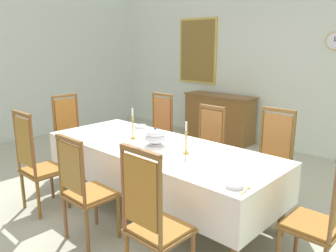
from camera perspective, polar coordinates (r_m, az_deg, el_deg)
The scene contains 23 objects.
ground at distance 4.21m, azimuth 0.00°, elevation -13.11°, with size 8.16×6.07×0.04m, color #B1B19B.
back_wall at distance 6.36m, azimuth 19.71°, elevation 11.76°, with size 8.16×0.08×3.50m, color silver.
left_wall at distance 7.23m, azimuth -25.15°, elevation 11.42°, with size 0.08×6.07×3.50m, color silver.
dining_table at distance 3.82m, azimuth -1.76°, elevation -4.36°, with size 2.80×1.09×0.76m.
tablecloth at distance 3.83m, azimuth -1.76°, elevation -4.92°, with size 2.82×1.11×0.43m.
chair_south_a at distance 4.09m, azimuth -21.19°, elevation -5.70°, with size 0.44×0.42×1.18m.
chair_north_a at distance 5.15m, azimuth -1.88°, elevation -0.94°, with size 0.44×0.42×1.15m.
chair_south_b at distance 3.34m, azimuth -13.92°, elevation -10.13°, with size 0.44×0.42×1.07m.
chair_north_b at distance 4.57m, azimuth 6.33°, elevation -3.25°, with size 0.44×0.42×1.07m.
chair_south_c at distance 2.66m, azimuth -2.53°, elevation -15.45°, with size 0.44×0.42×1.17m.
chair_north_c at distance 4.11m, azimuth 16.90°, elevation -5.35°, with size 0.44×0.42×1.16m.
chair_head_west at distance 5.24m, azimuth -15.94°, elevation -1.24°, with size 0.42×0.44×1.15m.
chair_head_east at distance 2.98m, azimuth 24.52°, elevation -13.67°, with size 0.42×0.44×1.13m.
soup_tureen at distance 3.79m, azimuth -2.16°, elevation -1.79°, with size 0.24×0.24×0.20m.
candlestick_west at distance 4.05m, azimuth -5.95°, elevation -0.08°, with size 0.07×0.07×0.37m.
candlestick_east at distance 3.49m, azimuth 3.06°, elevation -2.54°, with size 0.07×0.07×0.34m.
bowl_near_left at distance 4.61m, azimuth -4.67°, elevation -0.03°, with size 0.17×0.17×0.03m.
bowl_near_right at distance 2.79m, azimuth 11.08°, elevation -9.68°, with size 0.15×0.15×0.03m.
spoon_primary at distance 4.72m, azimuth -5.38°, elevation 0.09°, with size 0.03×0.18×0.01m.
spoon_secondary at distance 2.76m, azimuth 13.18°, elevation -10.25°, with size 0.05×0.18×0.01m.
sideboard at distance 6.80m, azimuth 8.61°, elevation 1.46°, with size 1.44×0.48×0.90m.
mounted_clock at distance 6.02m, azimuth 26.34°, elevation 12.72°, with size 0.28×0.06×0.28m.
framed_painting at distance 7.32m, azimuth 5.01°, elevation 12.46°, with size 0.95×0.05×1.33m.
Camera 1 is at (2.56, -2.74, 1.88)m, focal length 36.21 mm.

